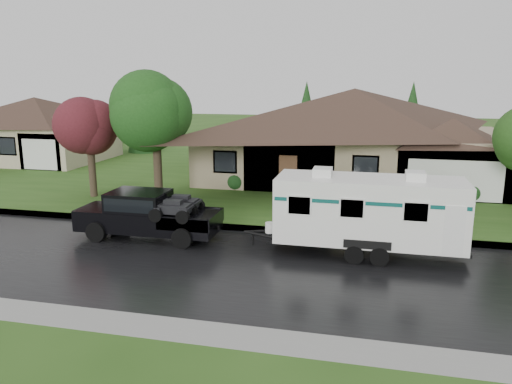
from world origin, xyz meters
TOP-DOWN VIEW (x-y plane):
  - ground at (0.00, 0.00)m, footprint 140.00×140.00m
  - road at (0.00, -2.00)m, footprint 140.00×8.00m
  - curb at (0.00, 2.25)m, footprint 140.00×0.50m
  - lawn at (0.00, 15.00)m, footprint 140.00×26.00m
  - house_main at (2.29, 13.84)m, footprint 19.44×10.80m
  - house_far at (-21.78, 15.85)m, footprint 10.80×8.64m
  - tree_left_green at (-7.51, 5.85)m, footprint 3.98×3.98m
  - tree_red at (-11.30, 5.90)m, footprint 3.23×3.23m
  - shrub_row at (2.00, 9.30)m, footprint 13.60×1.00m
  - pickup_truck at (-5.62, 0.34)m, footprint 5.73×2.18m
  - travel_trailer at (3.18, 0.34)m, footprint 7.06×2.48m

SIDE VIEW (x-z plane):
  - ground at x=0.00m, z-range 0.00..0.00m
  - road at x=0.00m, z-range 0.00..0.01m
  - curb at x=0.00m, z-range 0.00..0.15m
  - lawn at x=0.00m, z-range 0.00..0.15m
  - shrub_row at x=2.00m, z-range 0.15..1.15m
  - pickup_truck at x=-5.62m, z-range 0.07..1.98m
  - travel_trailer at x=3.18m, z-range 0.10..3.27m
  - house_far at x=-21.78m, z-range 0.07..5.87m
  - house_main at x=2.29m, z-range 0.14..7.04m
  - tree_red at x=-11.30m, z-range 1.18..6.52m
  - tree_left_green at x=-7.51m, z-range 1.43..8.02m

